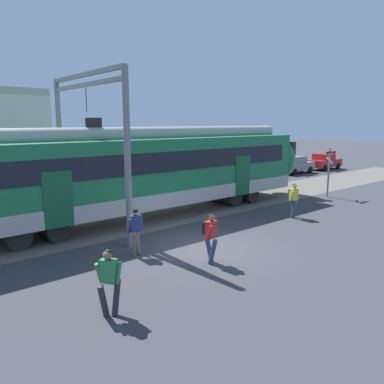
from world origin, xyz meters
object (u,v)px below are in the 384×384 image
at_px(pedestrian_red, 210,234).
at_px(pedestrian_yellow, 293,197).
at_px(pedestrian_green, 109,276).
at_px(parked_car_tan, 258,169).
at_px(crossing_signal, 329,165).
at_px(parked_car_red, 324,161).
at_px(pedestrian_navy, 136,228).
at_px(parked_car_grey, 295,165).

relative_size(pedestrian_red, pedestrian_yellow, 1.00).
bearing_deg(pedestrian_green, parked_car_tan, 31.75).
xyz_separation_m(pedestrian_green, crossing_signal, (17.07, 4.42, 1.02)).
distance_m(parked_car_red, crossing_signal, 14.47).
relative_size(pedestrian_navy, pedestrian_yellow, 1.00).
bearing_deg(pedestrian_green, crossing_signal, 14.50).
relative_size(pedestrian_green, crossing_signal, 0.56).
bearing_deg(crossing_signal, pedestrian_green, -165.50).
relative_size(parked_car_grey, crossing_signal, 1.35).
height_order(pedestrian_red, parked_car_red, pedestrian_red).
bearing_deg(parked_car_tan, pedestrian_navy, -152.16).
bearing_deg(parked_car_grey, pedestrian_yellow, -145.23).
bearing_deg(parked_car_red, pedestrian_yellow, -153.01).
relative_size(pedestrian_green, parked_car_red, 0.41).
relative_size(pedestrian_navy, parked_car_tan, 0.41).
xyz_separation_m(parked_car_tan, parked_car_grey, (5.04, -0.00, 0.00)).
bearing_deg(parked_car_grey, parked_car_tan, 179.96).
distance_m(pedestrian_navy, parked_car_red, 28.09).
xyz_separation_m(pedestrian_navy, pedestrian_red, (1.48, -2.19, 0.03)).
height_order(parked_car_grey, parked_car_red, same).
xyz_separation_m(pedestrian_navy, pedestrian_yellow, (8.55, -0.38, 0.03)).
bearing_deg(pedestrian_navy, parked_car_tan, 27.84).
relative_size(pedestrian_green, pedestrian_red, 1.00).
relative_size(pedestrian_red, parked_car_red, 0.41).
xyz_separation_m(pedestrian_green, parked_car_tan, (19.59, 12.12, -0.21)).
distance_m(pedestrian_green, pedestrian_red, 4.25).
bearing_deg(pedestrian_navy, parked_car_red, 18.35).
relative_size(pedestrian_navy, crossing_signal, 0.56).
xyz_separation_m(parked_car_red, crossing_signal, (-12.24, -7.61, 1.23)).
distance_m(pedestrian_red, parked_car_red, 27.50).
xyz_separation_m(pedestrian_navy, crossing_signal, (14.42, 1.24, 1.05)).
height_order(parked_car_tan, parked_car_grey, same).
height_order(pedestrian_yellow, parked_car_red, pedestrian_yellow).
height_order(pedestrian_navy, parked_car_grey, pedestrian_navy).
bearing_deg(pedestrian_navy, parked_car_grey, 22.14).
distance_m(parked_car_grey, parked_car_red, 4.69).
xyz_separation_m(pedestrian_red, parked_car_red, (25.19, 11.03, -0.21)).
bearing_deg(pedestrian_yellow, pedestrian_green, -165.98).
bearing_deg(crossing_signal, parked_car_red, 31.85).
relative_size(parked_car_tan, parked_car_red, 1.00).
bearing_deg(pedestrian_red, parked_car_grey, 28.50).
xyz_separation_m(parked_car_tan, crossing_signal, (-2.52, -7.71, 1.23)).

